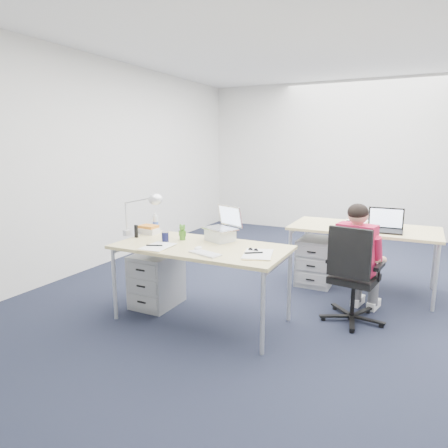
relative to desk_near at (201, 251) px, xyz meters
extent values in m
plane|color=black|center=(0.84, 1.07, -0.68)|extent=(7.00, 7.00, 0.00)
cube|color=silver|center=(0.84, 4.57, 0.72)|extent=(6.00, 0.02, 2.80)
cube|color=silver|center=(0.84, -2.43, 0.72)|extent=(6.00, 0.02, 2.80)
cube|color=silver|center=(-2.16, 1.07, 0.72)|extent=(0.02, 7.00, 2.80)
cube|color=white|center=(0.84, 1.07, 2.12)|extent=(6.00, 7.00, 0.01)
cube|color=tan|center=(0.00, 0.00, 0.03)|extent=(1.60, 0.80, 0.03)
cylinder|color=#B7BABC|center=(-0.75, -0.35, -0.33)|extent=(0.04, 0.04, 0.70)
cylinder|color=#B7BABC|center=(0.75, -0.35, -0.33)|extent=(0.04, 0.04, 0.70)
cylinder|color=#B7BABC|center=(-0.75, 0.35, -0.33)|extent=(0.04, 0.04, 0.70)
cylinder|color=#B7BABC|center=(0.75, 0.35, -0.33)|extent=(0.04, 0.04, 0.70)
cube|color=tan|center=(1.24, 1.56, 0.03)|extent=(1.60, 0.80, 0.03)
cylinder|color=#B7BABC|center=(0.49, 1.21, -0.33)|extent=(0.04, 0.04, 0.70)
cylinder|color=#B7BABC|center=(1.99, 1.21, -0.33)|extent=(0.04, 0.04, 0.70)
cylinder|color=#B7BABC|center=(0.49, 1.91, -0.33)|extent=(0.04, 0.04, 0.70)
cylinder|color=#B7BABC|center=(1.99, 1.91, -0.33)|extent=(0.04, 0.04, 0.70)
cylinder|color=black|center=(1.29, 0.63, -0.46)|extent=(0.04, 0.04, 0.36)
cube|color=black|center=(1.29, 0.63, -0.27)|extent=(0.45, 0.45, 0.06)
cube|color=black|center=(1.26, 0.43, 0.02)|extent=(0.38, 0.10, 0.45)
cube|color=#C31B43|center=(1.29, 0.64, 0.01)|extent=(0.38, 0.25, 0.47)
sphere|color=tan|center=(1.29, 0.64, 0.34)|extent=(0.18, 0.18, 0.18)
cube|color=#939698|center=(-0.60, 0.12, -0.41)|extent=(0.40, 0.50, 0.55)
cube|color=#939698|center=(0.72, 1.52, -0.41)|extent=(0.40, 0.50, 0.55)
cube|color=white|center=(0.18, -0.24, 0.05)|extent=(0.32, 0.20, 0.01)
ellipsoid|color=white|center=(0.05, -0.15, 0.06)|extent=(0.07, 0.10, 0.03)
cylinder|color=#13153C|center=(-0.38, -0.03, 0.10)|extent=(0.08, 0.08, 0.11)
cylinder|color=silver|center=(-0.75, 0.33, 0.14)|extent=(0.07, 0.07, 0.20)
cube|color=silver|center=(-0.75, 0.21, 0.09)|extent=(0.23, 0.20, 0.09)
cube|color=black|center=(-0.75, 0.00, 0.11)|extent=(0.04, 0.03, 0.13)
cube|color=#E9D087|center=(-0.33, -0.23, 0.05)|extent=(0.25, 0.34, 0.01)
cube|color=#E9D087|center=(0.58, -0.07, 0.05)|extent=(0.33, 0.39, 0.01)
cylinder|color=white|center=(1.58, 1.76, 0.10)|extent=(0.08, 0.08, 0.11)
cube|color=white|center=(1.10, 1.80, 0.05)|extent=(0.24, 0.33, 0.01)
camera|label=1|loc=(1.78, -3.11, 0.96)|focal=32.00mm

